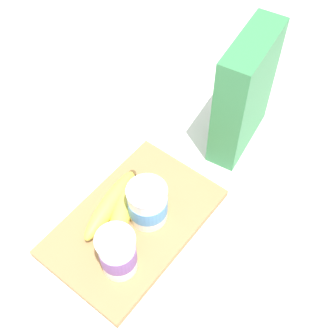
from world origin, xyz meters
The scene contains 6 objects.
ground_plane centered at (0.00, 0.00, 0.00)m, with size 2.40×2.40×0.00m, color white.
cutting_board centered at (0.00, 0.00, 0.01)m, with size 0.32×0.20×0.02m, color #A37A4C.
cereal_box centered at (-0.30, 0.04, 0.13)m, with size 0.17×0.06×0.25m, color #38844C.
yogurt_cup_front centered at (-0.02, 0.02, 0.06)m, with size 0.07×0.07×0.09m.
yogurt_cup_back centered at (0.08, 0.04, 0.07)m, with size 0.06×0.06×0.10m.
banana_bunch centered at (0.00, -0.04, 0.03)m, with size 0.17×0.11×0.04m.
Camera 1 is at (0.27, 0.29, 0.72)m, focal length 46.63 mm.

